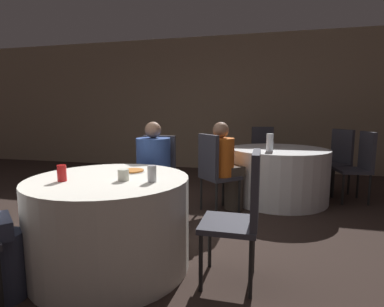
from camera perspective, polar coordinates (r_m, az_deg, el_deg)
name	(u,v)px	position (r m, az deg, el deg)	size (l,w,h in m)	color
ground_plane	(95,254)	(2.91, -18.05, -17.75)	(16.00, 16.00, 0.00)	#332621
wall_back	(199,104)	(6.58, 1.32, 9.37)	(16.00, 0.06, 2.80)	gray
table_near	(111,222)	(2.54, -15.26, -12.54)	(1.25, 1.25, 0.73)	white
table_far	(278,174)	(4.39, 16.05, -3.84)	(1.35, 1.35, 0.73)	white
chair_near_north	(157,172)	(3.40, -6.67, -3.46)	(0.40, 0.41, 0.97)	#383842
chair_near_east	(243,207)	(2.18, 9.73, -10.07)	(0.41, 0.40, 0.97)	#383842
chair_far_northeast	(338,156)	(5.09, 25.99, -0.38)	(0.56, 0.56, 0.97)	#383842
chair_far_north	(263,150)	(5.42, 13.36, 0.67)	(0.47, 0.48, 0.97)	#383842
chair_far_east	(360,161)	(4.70, 29.37, -1.25)	(0.46, 0.46, 0.97)	#383842
chair_far_southwest	(214,167)	(3.65, 4.13, -2.61)	(0.57, 0.57, 0.97)	#383842
person_orange_shirt	(225,166)	(3.75, 6.31, -2.39)	(0.47, 0.47, 1.12)	#4C4238
person_blue_shirt	(152,173)	(3.24, -7.71, -3.71)	(0.37, 0.52, 1.14)	#33384C
pizza_plate_near	(132,171)	(2.62, -11.30, -3.27)	(0.22, 0.22, 0.02)	white
soda_can_silver	(152,174)	(2.22, -7.64, -3.84)	(0.07, 0.07, 0.12)	silver
soda_can_red	(62,173)	(2.42, -23.55, -3.45)	(0.07, 0.07, 0.12)	red
cup_near	(123,175)	(2.30, -12.94, -3.99)	(0.08, 0.08, 0.09)	silver
bottle_far	(270,142)	(4.00, 14.59, 2.04)	(0.09, 0.09, 0.23)	silver
cup_far	(271,145)	(4.43, 14.81, 1.66)	(0.08, 0.08, 0.09)	white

